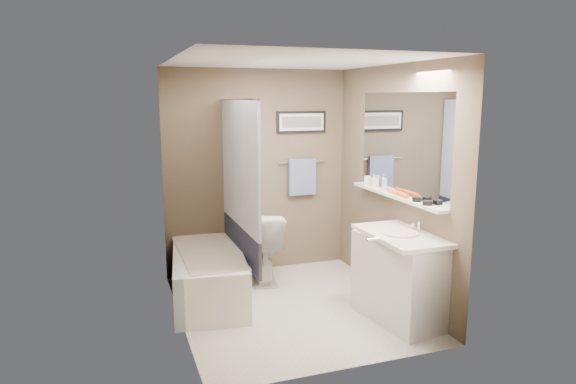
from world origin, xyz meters
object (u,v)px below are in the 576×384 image
object	(u,v)px
candle_bowl_far	(417,199)
hair_brush_front	(402,194)
bathtub	(208,276)
toilet	(263,246)
vanity	(400,279)
hair_brush_back	(393,191)
candle_bowl_near	(427,203)
soap_bottle	(374,181)
glass_jar	(368,181)

from	to	relation	value
candle_bowl_far	hair_brush_front	bearing A→B (deg)	90.00
bathtub	toilet	world-z (taller)	toilet
toilet	vanity	world-z (taller)	toilet
candle_bowl_far	hair_brush_back	world-z (taller)	hair_brush_back
candle_bowl_near	soap_bottle	size ratio (longest dim) A/B	0.64
bathtub	hair_brush_front	world-z (taller)	hair_brush_front
hair_brush_front	candle_bowl_far	bearing A→B (deg)	-90.00
vanity	hair_brush_back	xyz separation A→B (m)	(0.19, 0.49, 0.74)
hair_brush_back	glass_jar	world-z (taller)	glass_jar
candle_bowl_near	glass_jar	xyz separation A→B (m)	(0.00, 1.14, 0.03)
hair_brush_front	glass_jar	xyz separation A→B (m)	(0.00, 0.72, 0.03)
glass_jar	candle_bowl_near	bearing A→B (deg)	-90.00
candle_bowl_near	glass_jar	distance (m)	1.14
candle_bowl_far	glass_jar	size ratio (longest dim) A/B	0.90
bathtub	glass_jar	bearing A→B (deg)	5.19
bathtub	toilet	bearing A→B (deg)	35.29
toilet	soap_bottle	xyz separation A→B (m)	(1.09, -0.58, 0.78)
glass_jar	bathtub	bearing A→B (deg)	177.82
candle_bowl_far	hair_brush_back	bearing A→B (deg)	90.00
candle_bowl_far	hair_brush_front	world-z (taller)	hair_brush_front
candle_bowl_far	soap_bottle	size ratio (longest dim) A/B	0.64
bathtub	candle_bowl_far	bearing A→B (deg)	-22.79
hair_brush_back	glass_jar	size ratio (longest dim) A/B	2.20
vanity	glass_jar	world-z (taller)	glass_jar
bathtub	hair_brush_back	xyz separation A→B (m)	(1.79, -0.61, 0.89)
toilet	hair_brush_front	xyz separation A→B (m)	(1.09, -1.15, 0.73)
candle_bowl_far	bathtub	bearing A→B (deg)	149.83
glass_jar	soap_bottle	distance (m)	0.15
toilet	candle_bowl_near	size ratio (longest dim) A/B	8.95
vanity	hair_brush_front	bearing A→B (deg)	52.00
candle_bowl_far	soap_bottle	xyz separation A→B (m)	(0.00, 0.82, 0.05)
toilet	candle_bowl_near	world-z (taller)	candle_bowl_near
bathtub	vanity	world-z (taller)	vanity
hair_brush_back	soap_bottle	bearing A→B (deg)	90.00
toilet	candle_bowl_far	world-z (taller)	candle_bowl_far
bathtub	toilet	distance (m)	0.80
soap_bottle	candle_bowl_far	bearing A→B (deg)	-90.00
bathtub	hair_brush_front	xyz separation A→B (m)	(1.79, -0.78, 0.89)
soap_bottle	hair_brush_back	bearing A→B (deg)	-90.00
vanity	soap_bottle	world-z (taller)	soap_bottle
vanity	candle_bowl_far	world-z (taller)	candle_bowl_far
candle_bowl_far	hair_brush_back	xyz separation A→B (m)	(0.00, 0.42, 0.00)
candle_bowl_far	soap_bottle	distance (m)	0.83
vanity	candle_bowl_far	xyz separation A→B (m)	(0.19, 0.06, 0.73)
bathtub	candle_bowl_near	distance (m)	2.33
hair_brush_back	toilet	bearing A→B (deg)	137.89
hair_brush_front	hair_brush_back	world-z (taller)	same
vanity	hair_brush_back	world-z (taller)	hair_brush_back
hair_brush_front	glass_jar	size ratio (longest dim) A/B	2.20
glass_jar	soap_bottle	xyz separation A→B (m)	(0.00, -0.15, 0.02)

